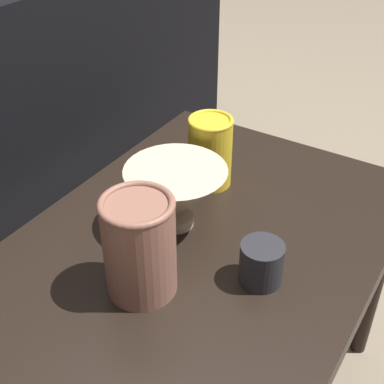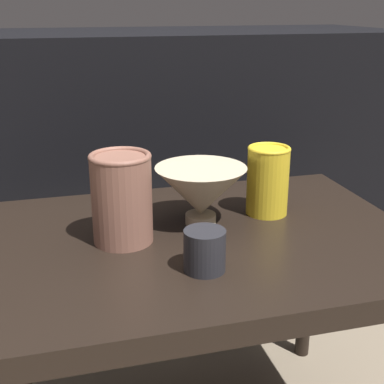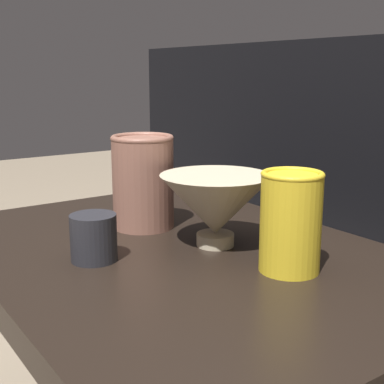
# 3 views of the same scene
# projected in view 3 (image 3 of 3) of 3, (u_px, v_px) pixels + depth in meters

# --- Properties ---
(table) EXTENTS (0.77, 0.55, 0.49)m
(table) POSITION_uv_depth(u_px,v_px,m) (179.00, 280.00, 0.81)
(table) COLOR black
(table) RESTS_ON ground_plane
(bowl) EXTENTS (0.17, 0.17, 0.11)m
(bowl) POSITION_uv_depth(u_px,v_px,m) (216.00, 205.00, 0.81)
(bowl) COLOR #C1B293
(bowl) RESTS_ON table
(vase_textured_left) EXTENTS (0.11, 0.11, 0.16)m
(vase_textured_left) POSITION_uv_depth(u_px,v_px,m) (143.00, 180.00, 0.90)
(vase_textured_left) COLOR brown
(vase_textured_left) RESTS_ON table
(vase_colorful_right) EXTENTS (0.08, 0.08, 0.14)m
(vase_colorful_right) POSITION_uv_depth(u_px,v_px,m) (291.00, 220.00, 0.70)
(vase_colorful_right) COLOR gold
(vase_colorful_right) RESTS_ON table
(cup) EXTENTS (0.07, 0.07, 0.07)m
(cup) POSITION_uv_depth(u_px,v_px,m) (94.00, 238.00, 0.75)
(cup) COLOR #232328
(cup) RESTS_ON table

